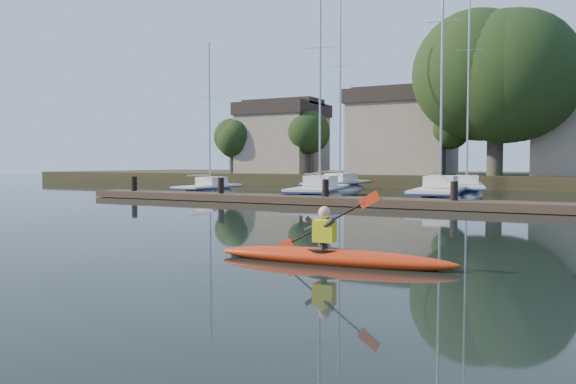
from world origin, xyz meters
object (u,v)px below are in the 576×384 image
at_px(kayak, 331,254).
at_px(sailboat_2, 439,204).
at_px(sailboat_1, 319,202).
at_px(sailboat_6, 466,197).
at_px(sailboat_0, 209,197).
at_px(sailboat_5, 338,193).
at_px(dock, 386,202).

xyz_separation_m(kayak, sailboat_2, (-2.13, 19.61, -0.39)).
relative_size(sailboat_1, sailboat_6, 0.93).
height_order(sailboat_0, sailboat_5, sailboat_5).
bearing_deg(sailboat_2, sailboat_5, 133.64).
xyz_separation_m(sailboat_2, sailboat_5, (-8.94, 7.83, 0.01)).
bearing_deg(sailboat_1, sailboat_5, 95.06).
distance_m(sailboat_0, sailboat_1, 8.04).
xyz_separation_m(sailboat_1, sailboat_5, (-2.48, 8.93, 0.01)).
relative_size(sailboat_0, sailboat_2, 0.67).
bearing_deg(kayak, dock, 98.46).
bearing_deg(kayak, sailboat_1, 110.13).
bearing_deg(dock, sailboat_5, 120.50).
bearing_deg(sailboat_5, sailboat_2, -37.91).
height_order(sailboat_1, sailboat_6, sailboat_6).
bearing_deg(sailboat_2, dock, -108.64).
height_order(sailboat_5, sailboat_6, sailboat_6).
bearing_deg(sailboat_5, sailboat_1, -71.17).
height_order(sailboat_0, sailboat_6, sailboat_6).
bearing_deg(sailboat_6, sailboat_1, -139.40).
bearing_deg(sailboat_6, kayak, -96.21).
relative_size(kayak, sailboat_0, 0.46).
relative_size(kayak, sailboat_2, 0.31).
xyz_separation_m(dock, sailboat_0, (-13.22, 4.81, -0.38)).
bearing_deg(sailboat_0, sailboat_1, -7.47).
bearing_deg(sailboat_2, sailboat_6, 83.47).
bearing_deg(dock, sailboat_0, 160.00).
xyz_separation_m(kayak, dock, (-3.38, 14.38, 0.01)).
relative_size(kayak, sailboat_5, 0.32).
bearing_deg(dock, sailboat_1, 141.58).
xyz_separation_m(dock, sailboat_2, (1.25, 5.23, -0.41)).
xyz_separation_m(kayak, sailboat_1, (-8.59, 18.51, -0.39)).
bearing_deg(kayak, sailboat_2, 91.43).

